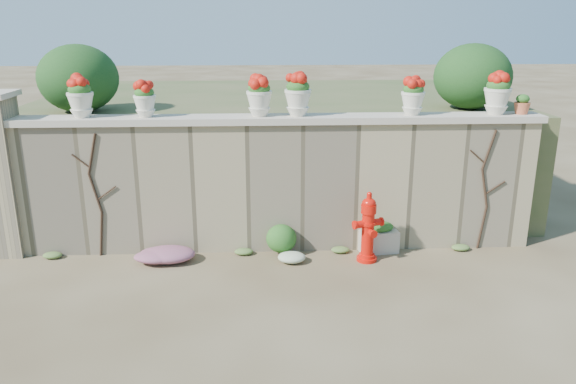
{
  "coord_description": "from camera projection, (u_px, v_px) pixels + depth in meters",
  "views": [
    {
      "loc": [
        -0.2,
        -6.52,
        3.46
      ],
      "look_at": [
        0.18,
        1.4,
        1.03
      ],
      "focal_mm": 35.0,
      "sensor_mm": 36.0,
      "label": 1
    }
  ],
  "objects": [
    {
      "name": "urn_pot_3",
      "position": [
        298.0,
        95.0,
        8.28
      ],
      "size": [
        0.4,
        0.4,
        0.62
      ],
      "color": "silver",
      "rests_on": "wall_cap"
    },
    {
      "name": "back_shrub_right",
      "position": [
        473.0,
        76.0,
        9.52
      ],
      "size": [
        1.3,
        1.3,
        1.1
      ],
      "primitive_type": "ellipsoid",
      "color": "#143814",
      "rests_on": "raised_fill"
    },
    {
      "name": "planter_box",
      "position": [
        378.0,
        237.0,
        8.74
      ],
      "size": [
        0.63,
        0.42,
        0.49
      ],
      "rotation": [
        0.0,
        0.0,
        0.13
      ],
      "color": "#BCB09F",
      "rests_on": "ground"
    },
    {
      "name": "urn_pot_0",
      "position": [
        80.0,
        97.0,
        8.14
      ],
      "size": [
        0.38,
        0.38,
        0.59
      ],
      "color": "silver",
      "rests_on": "wall_cap"
    },
    {
      "name": "back_shrub_left",
      "position": [
        78.0,
        78.0,
        9.22
      ],
      "size": [
        1.3,
        1.3,
        1.1
      ],
      "primitive_type": "ellipsoid",
      "color": "#143814",
      "rests_on": "raised_fill"
    },
    {
      "name": "vine_left",
      "position": [
        96.0,
        194.0,
        8.34
      ],
      "size": [
        0.6,
        0.04,
        1.91
      ],
      "color": "black",
      "rests_on": "ground"
    },
    {
      "name": "urn_pot_1",
      "position": [
        145.0,
        100.0,
        8.19
      ],
      "size": [
        0.33,
        0.33,
        0.51
      ],
      "color": "silver",
      "rests_on": "wall_cap"
    },
    {
      "name": "terracotta_pot",
      "position": [
        522.0,
        105.0,
        8.49
      ],
      "size": [
        0.24,
        0.24,
        0.29
      ],
      "color": "#BD5D39",
      "rests_on": "wall_cap"
    },
    {
      "name": "white_flowers",
      "position": [
        288.0,
        257.0,
        8.35
      ],
      "size": [
        0.52,
        0.42,
        0.19
      ],
      "primitive_type": "ellipsoid",
      "color": "white",
      "rests_on": "ground"
    },
    {
      "name": "vine_right",
      "position": [
        485.0,
        188.0,
        8.62
      ],
      "size": [
        0.6,
        0.04,
        1.91
      ],
      "color": "black",
      "rests_on": "ground"
    },
    {
      "name": "ground",
      "position": [
        279.0,
        300.0,
        7.25
      ],
      "size": [
        80.0,
        80.0,
        0.0
      ],
      "primitive_type": "plane",
      "color": "#4C3C26",
      "rests_on": "ground"
    },
    {
      "name": "magenta_clump",
      "position": [
        162.0,
        253.0,
        8.38
      ],
      "size": [
        1.01,
        0.67,
        0.27
      ],
      "primitive_type": "ellipsoid",
      "color": "#C12693",
      "rests_on": "ground"
    },
    {
      "name": "fire_hydrant",
      "position": [
        368.0,
        227.0,
        8.29
      ],
      "size": [
        0.47,
        0.33,
        1.07
      ],
      "rotation": [
        0.0,
        0.0,
        0.31
      ],
      "color": "red",
      "rests_on": "ground"
    },
    {
      "name": "urn_pot_2",
      "position": [
        259.0,
        96.0,
        8.26
      ],
      "size": [
        0.38,
        0.38,
        0.59
      ],
      "color": "silver",
      "rests_on": "wall_cap"
    },
    {
      "name": "raised_fill",
      "position": [
        271.0,
        143.0,
        11.73
      ],
      "size": [
        9.0,
        6.0,
        2.0
      ],
      "primitive_type": "cube",
      "color": "#384C23",
      "rests_on": "ground"
    },
    {
      "name": "urn_pot_4",
      "position": [
        413.0,
        97.0,
        8.37
      ],
      "size": [
        0.35,
        0.35,
        0.55
      ],
      "color": "silver",
      "rests_on": "wall_cap"
    },
    {
      "name": "green_shrub",
      "position": [
        282.0,
        235.0,
        8.65
      ],
      "size": [
        0.61,
        0.55,
        0.58
      ],
      "primitive_type": "ellipsoid",
      "color": "#1E5119",
      "rests_on": "ground"
    },
    {
      "name": "urn_pot_5",
      "position": [
        498.0,
        94.0,
        8.42
      ],
      "size": [
        0.4,
        0.4,
        0.63
      ],
      "color": "silver",
      "rests_on": "wall_cap"
    },
    {
      "name": "wall_cap",
      "position": [
        275.0,
        119.0,
        8.37
      ],
      "size": [
        8.1,
        0.52,
        0.1
      ],
      "primitive_type": "cube",
      "color": "#BCB09F",
      "rests_on": "stone_wall"
    },
    {
      "name": "stone_wall",
      "position": [
        275.0,
        187.0,
        8.67
      ],
      "size": [
        8.0,
        0.4,
        2.0
      ],
      "primitive_type": "cube",
      "color": "gray",
      "rests_on": "ground"
    }
  ]
}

